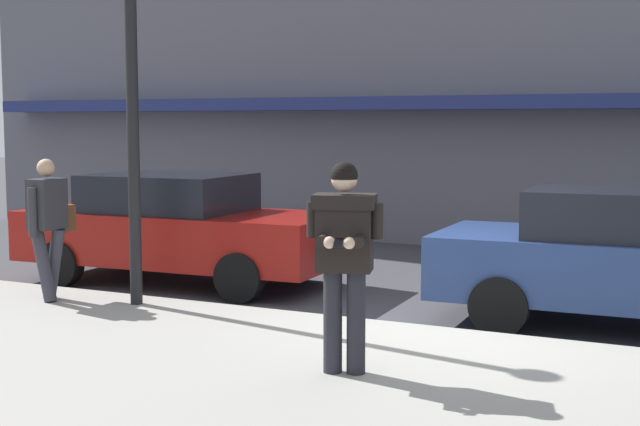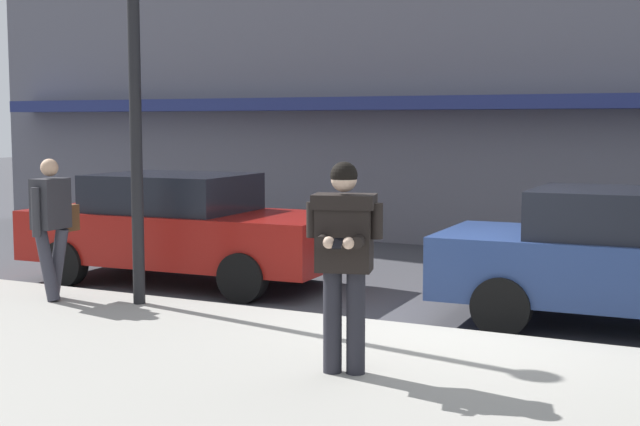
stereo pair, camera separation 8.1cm
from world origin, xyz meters
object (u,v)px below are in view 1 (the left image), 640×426
(man_texting_on_phone, at_px, (344,244))
(pedestrian_with_bag, at_px, (49,220))
(parked_sedan_near, at_px, (178,228))
(street_lamp_post, at_px, (131,45))

(man_texting_on_phone, height_order, pedestrian_with_bag, man_texting_on_phone)
(parked_sedan_near, bearing_deg, man_texting_on_phone, -40.27)
(man_texting_on_phone, distance_m, pedestrian_with_bag, 4.66)
(pedestrian_with_bag, xyz_separation_m, street_lamp_post, (1.08, 0.25, 2.03))
(parked_sedan_near, relative_size, man_texting_on_phone, 2.54)
(parked_sedan_near, distance_m, pedestrian_with_bag, 2.25)
(man_texting_on_phone, relative_size, street_lamp_post, 0.37)
(man_texting_on_phone, height_order, street_lamp_post, street_lamp_post)
(pedestrian_with_bag, relative_size, street_lamp_post, 0.35)
(pedestrian_with_bag, bearing_deg, parked_sedan_near, 82.14)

